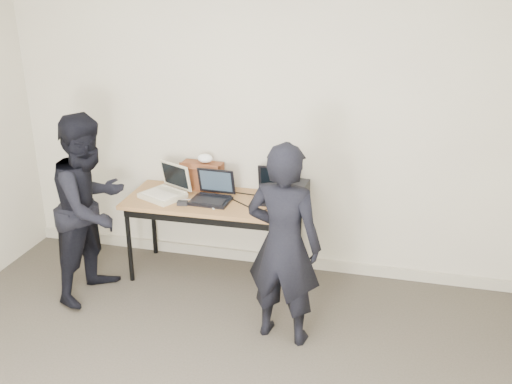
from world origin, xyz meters
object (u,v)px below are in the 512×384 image
(laptop_center, at_px, (213,194))
(laptop_beige, at_px, (166,190))
(leather_satchel, at_px, (202,175))
(equipment_box, at_px, (292,190))
(desk, at_px, (214,206))
(laptop_right, at_px, (278,192))
(person_observer, at_px, (91,207))
(person_typist, at_px, (284,245))

(laptop_center, bearing_deg, laptop_beige, -175.21)
(leather_satchel, height_order, equipment_box, leather_satchel)
(equipment_box, bearing_deg, laptop_beige, -168.57)
(desk, distance_m, laptop_right, 0.55)
(leather_satchel, bearing_deg, laptop_beige, -131.93)
(leather_satchel, distance_m, person_observer, 1.00)
(person_observer, bearing_deg, leather_satchel, -32.71)
(laptop_beige, distance_m, equipment_box, 1.08)
(person_typist, height_order, person_observer, person_observer)
(person_typist, relative_size, person_observer, 0.97)
(person_observer, bearing_deg, laptop_center, -49.26)
(desk, distance_m, person_typist, 1.05)
(person_observer, bearing_deg, person_typist, -87.69)
(laptop_right, height_order, person_observer, person_observer)
(equipment_box, xyz_separation_m, person_typist, (0.12, -0.93, -0.05))
(desk, distance_m, person_observer, 1.00)
(laptop_beige, distance_m, laptop_center, 0.41)
(laptop_center, bearing_deg, person_typist, -41.86)
(laptop_center, bearing_deg, equipment_box, 19.24)
(laptop_right, height_order, leather_satchel, laptop_right)
(leather_satchel, height_order, person_typist, person_typist)
(laptop_beige, bearing_deg, leather_satchel, 71.05)
(desk, bearing_deg, laptop_beige, -178.03)
(laptop_center, xyz_separation_m, laptop_right, (0.53, 0.16, 0.00))
(desk, relative_size, person_typist, 1.01)
(desk, height_order, person_observer, person_observer)
(laptop_center, height_order, equipment_box, laptop_center)
(equipment_box, relative_size, person_typist, 0.18)
(person_typist, bearing_deg, equipment_box, -73.84)
(person_observer, bearing_deg, desk, -49.42)
(laptop_beige, bearing_deg, laptop_center, 28.11)
(person_observer, bearing_deg, laptop_beige, -32.23)
(equipment_box, bearing_deg, laptop_center, -163.07)
(laptop_beige, bearing_deg, desk, 28.50)
(laptop_center, relative_size, person_typist, 0.22)
(equipment_box, bearing_deg, person_typist, -82.89)
(laptop_right, distance_m, leather_satchel, 0.70)
(laptop_beige, xyz_separation_m, person_typist, (1.17, -0.72, -0.03))
(desk, distance_m, laptop_center, 0.12)
(leather_satchel, xyz_separation_m, equipment_box, (0.81, -0.04, -0.05))
(desk, relative_size, laptop_beige, 3.40)
(desk, height_order, equipment_box, equipment_box)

